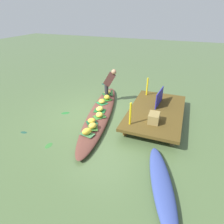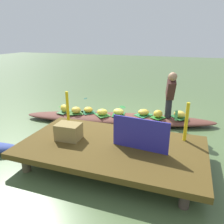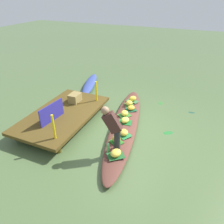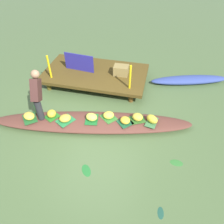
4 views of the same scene
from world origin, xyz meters
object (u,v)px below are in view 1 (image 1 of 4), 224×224
(banana_bunch_7, at_px, (100,109))
(banana_bunch_5, at_px, (99,115))
(banana_bunch_1, at_px, (107,92))
(banana_bunch_2, at_px, (87,131))
(produce_crate, at_px, (154,118))
(banana_bunch_4, at_px, (93,126))
(vendor_boat, at_px, (100,114))
(market_banner, at_px, (159,97))
(banana_bunch_3, at_px, (92,121))
(moored_boat, at_px, (162,185))
(water_bottle, at_px, (112,93))
(banana_bunch_6, at_px, (107,97))
(vendor_person, at_px, (109,82))
(banana_bunch_0, at_px, (102,101))

(banana_bunch_7, bearing_deg, banana_bunch_5, 22.67)
(banana_bunch_1, relative_size, banana_bunch_2, 0.99)
(banana_bunch_2, distance_m, produce_crate, 2.08)
(banana_bunch_4, bearing_deg, vendor_boat, -167.24)
(market_banner, relative_size, produce_crate, 2.17)
(vendor_boat, bearing_deg, banana_bunch_2, -2.12)
(banana_bunch_2, xyz_separation_m, banana_bunch_3, (-0.63, -0.16, -0.02))
(banana_bunch_3, distance_m, banana_bunch_7, 0.83)
(moored_boat, height_order, water_bottle, water_bottle)
(banana_bunch_6, relative_size, vendor_person, 0.19)
(banana_bunch_7, relative_size, market_banner, 0.30)
(banana_bunch_0, height_order, banana_bunch_2, banana_bunch_2)
(banana_bunch_1, distance_m, banana_bunch_7, 1.55)
(banana_bunch_2, distance_m, banana_bunch_7, 1.48)
(banana_bunch_1, xyz_separation_m, banana_bunch_4, (2.62, 0.58, 0.00))
(vendor_person, height_order, market_banner, vendor_person)
(vendor_boat, distance_m, produce_crate, 2.04)
(moored_boat, bearing_deg, banana_bunch_0, -155.50)
(produce_crate, bearing_deg, vendor_person, -126.95)
(banana_bunch_0, distance_m, banana_bunch_6, 0.39)
(vendor_boat, height_order, banana_bunch_3, banana_bunch_3)
(vendor_boat, bearing_deg, market_banner, 105.91)
(moored_boat, distance_m, banana_bunch_5, 3.18)
(banana_bunch_4, bearing_deg, banana_bunch_2, -0.87)
(market_banner, bearing_deg, banana_bunch_1, -97.67)
(banana_bunch_2, distance_m, water_bottle, 2.93)
(banana_bunch_0, relative_size, vendor_person, 0.24)
(banana_bunch_0, bearing_deg, banana_bunch_5, 19.23)
(banana_bunch_3, distance_m, vendor_person, 2.19)
(banana_bunch_5, bearing_deg, moored_boat, 49.59)
(vendor_boat, bearing_deg, banana_bunch_6, 176.37)
(banana_bunch_0, distance_m, banana_bunch_7, 0.65)
(banana_bunch_7, bearing_deg, banana_bunch_0, -163.01)
(banana_bunch_2, xyz_separation_m, banana_bunch_5, (-1.07, -0.09, -0.02))
(vendor_boat, bearing_deg, banana_bunch_5, 10.28)
(banana_bunch_2, bearing_deg, vendor_boat, -170.52)
(water_bottle, height_order, market_banner, market_banner)
(moored_boat, relative_size, banana_bunch_3, 9.88)
(banana_bunch_7, height_order, vendor_person, vendor_person)
(vendor_person, bearing_deg, banana_bunch_2, 7.97)
(banana_bunch_0, xyz_separation_m, vendor_person, (-0.64, 0.06, 0.60))
(moored_boat, bearing_deg, vendor_person, -161.42)
(moored_boat, xyz_separation_m, water_bottle, (-3.90, -2.67, 0.22))
(banana_bunch_1, distance_m, market_banner, 2.35)
(banana_bunch_2, height_order, banana_bunch_7, banana_bunch_2)
(moored_boat, height_order, banana_bunch_4, banana_bunch_4)
(banana_bunch_7, bearing_deg, banana_bunch_2, 9.83)
(banana_bunch_6, height_order, vendor_person, vendor_person)
(banana_bunch_1, distance_m, banana_bunch_3, 2.38)
(banana_bunch_1, height_order, banana_bunch_3, banana_bunch_1)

